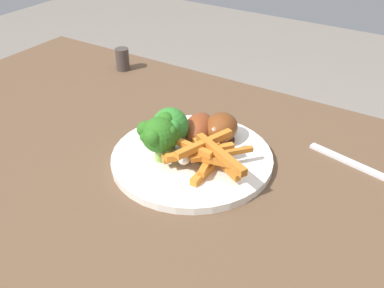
{
  "coord_description": "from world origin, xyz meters",
  "views": [
    {
      "loc": [
        0.33,
        -0.45,
        1.11
      ],
      "look_at": [
        0.02,
        0.02,
        0.74
      ],
      "focal_mm": 41.2,
      "sensor_mm": 36.0,
      "label": 1
    }
  ],
  "objects_px": {
    "fork": "(366,169)",
    "chicken_drumstick_near": "(198,131)",
    "broccoli_floret_middle": "(158,133)",
    "dinner_plate": "(192,158)",
    "chicken_drumstick_far": "(220,129)",
    "broccoli_floret_front": "(166,137)",
    "dining_table": "(174,218)",
    "carrot_fries_pile": "(207,155)",
    "broccoli_floret_back": "(169,127)",
    "pepper_shaker": "(122,59)"
  },
  "relations": [
    {
      "from": "dinner_plate",
      "to": "broccoli_floret_middle",
      "type": "bearing_deg",
      "value": -132.41
    },
    {
      "from": "chicken_drumstick_near",
      "to": "broccoli_floret_front",
      "type": "bearing_deg",
      "value": -102.48
    },
    {
      "from": "broccoli_floret_back",
      "to": "chicken_drumstick_near",
      "type": "xyz_separation_m",
      "value": [
        0.02,
        0.04,
        -0.02
      ]
    },
    {
      "from": "broccoli_floret_middle",
      "to": "carrot_fries_pile",
      "type": "bearing_deg",
      "value": 15.93
    },
    {
      "from": "dinner_plate",
      "to": "dining_table",
      "type": "bearing_deg",
      "value": -130.37
    },
    {
      "from": "dining_table",
      "to": "dinner_plate",
      "type": "distance_m",
      "value": 0.12
    },
    {
      "from": "dining_table",
      "to": "pepper_shaker",
      "type": "bearing_deg",
      "value": 141.14
    },
    {
      "from": "dining_table",
      "to": "chicken_drumstick_near",
      "type": "bearing_deg",
      "value": 81.6
    },
    {
      "from": "chicken_drumstick_far",
      "to": "broccoli_floret_middle",
      "type": "bearing_deg",
      "value": -117.73
    },
    {
      "from": "chicken_drumstick_near",
      "to": "dining_table",
      "type": "bearing_deg",
      "value": -98.4
    },
    {
      "from": "pepper_shaker",
      "to": "broccoli_floret_front",
      "type": "bearing_deg",
      "value": -40.09
    },
    {
      "from": "broccoli_floret_back",
      "to": "pepper_shaker",
      "type": "bearing_deg",
      "value": 141.69
    },
    {
      "from": "carrot_fries_pile",
      "to": "chicken_drumstick_far",
      "type": "relative_size",
      "value": 1.22
    },
    {
      "from": "carrot_fries_pile",
      "to": "fork",
      "type": "bearing_deg",
      "value": 34.76
    },
    {
      "from": "dinner_plate",
      "to": "broccoli_floret_front",
      "type": "xyz_separation_m",
      "value": [
        -0.03,
        -0.03,
        0.05
      ]
    },
    {
      "from": "dining_table",
      "to": "broccoli_floret_front",
      "type": "bearing_deg",
      "value": -134.29
    },
    {
      "from": "carrot_fries_pile",
      "to": "fork",
      "type": "distance_m",
      "value": 0.25
    },
    {
      "from": "dinner_plate",
      "to": "pepper_shaker",
      "type": "bearing_deg",
      "value": 145.95
    },
    {
      "from": "chicken_drumstick_far",
      "to": "fork",
      "type": "bearing_deg",
      "value": 15.92
    },
    {
      "from": "broccoli_floret_back",
      "to": "chicken_drumstick_near",
      "type": "bearing_deg",
      "value": 61.27
    },
    {
      "from": "dinner_plate",
      "to": "pepper_shaker",
      "type": "distance_m",
      "value": 0.39
    },
    {
      "from": "chicken_drumstick_near",
      "to": "broccoli_floret_middle",
      "type": "bearing_deg",
      "value": -107.08
    },
    {
      "from": "carrot_fries_pile",
      "to": "broccoli_floret_back",
      "type": "bearing_deg",
      "value": 172.46
    },
    {
      "from": "broccoli_floret_front",
      "to": "chicken_drumstick_far",
      "type": "xyz_separation_m",
      "value": [
        0.04,
        0.09,
        -0.02
      ]
    },
    {
      "from": "chicken_drumstick_near",
      "to": "dinner_plate",
      "type": "bearing_deg",
      "value": -71.28
    },
    {
      "from": "carrot_fries_pile",
      "to": "pepper_shaker",
      "type": "distance_m",
      "value": 0.43
    },
    {
      "from": "dinner_plate",
      "to": "chicken_drumstick_far",
      "type": "relative_size",
      "value": 2.17
    },
    {
      "from": "dining_table",
      "to": "broccoli_floret_middle",
      "type": "bearing_deg",
      "value": -135.85
    },
    {
      "from": "dinner_plate",
      "to": "carrot_fries_pile",
      "type": "xyz_separation_m",
      "value": [
        0.04,
        -0.02,
        0.03
      ]
    },
    {
      "from": "dinner_plate",
      "to": "pepper_shaker",
      "type": "relative_size",
      "value": 5.12
    },
    {
      "from": "chicken_drumstick_near",
      "to": "broccoli_floret_back",
      "type": "bearing_deg",
      "value": -118.73
    },
    {
      "from": "chicken_drumstick_near",
      "to": "fork",
      "type": "xyz_separation_m",
      "value": [
        0.25,
        0.09,
        -0.03
      ]
    },
    {
      "from": "broccoli_floret_middle",
      "to": "broccoli_floret_back",
      "type": "distance_m",
      "value": 0.03
    },
    {
      "from": "carrot_fries_pile",
      "to": "fork",
      "type": "xyz_separation_m",
      "value": [
        0.2,
        0.14,
        -0.03
      ]
    },
    {
      "from": "dining_table",
      "to": "chicken_drumstick_far",
      "type": "distance_m",
      "value": 0.17
    },
    {
      "from": "broccoli_floret_front",
      "to": "broccoli_floret_middle",
      "type": "relative_size",
      "value": 0.86
    },
    {
      "from": "dinner_plate",
      "to": "broccoli_floret_back",
      "type": "xyz_separation_m",
      "value": [
        -0.04,
        -0.01,
        0.05
      ]
    },
    {
      "from": "dining_table",
      "to": "broccoli_floret_front",
      "type": "relative_size",
      "value": 18.81
    },
    {
      "from": "chicken_drumstick_near",
      "to": "fork",
      "type": "height_order",
      "value": "chicken_drumstick_near"
    },
    {
      "from": "fork",
      "to": "chicken_drumstick_near",
      "type": "bearing_deg",
      "value": 31.37
    },
    {
      "from": "broccoli_floret_middle",
      "to": "broccoli_floret_back",
      "type": "xyz_separation_m",
      "value": [
        -0.0,
        0.03,
        -0.0
      ]
    },
    {
      "from": "broccoli_floret_back",
      "to": "chicken_drumstick_far",
      "type": "relative_size",
      "value": 0.62
    },
    {
      "from": "dining_table",
      "to": "chicken_drumstick_far",
      "type": "bearing_deg",
      "value": 66.06
    },
    {
      "from": "dining_table",
      "to": "dinner_plate",
      "type": "bearing_deg",
      "value": 49.63
    },
    {
      "from": "chicken_drumstick_near",
      "to": "pepper_shaker",
      "type": "bearing_deg",
      "value": 149.6
    },
    {
      "from": "chicken_drumstick_near",
      "to": "chicken_drumstick_far",
      "type": "height_order",
      "value": "chicken_drumstick_far"
    },
    {
      "from": "dinner_plate",
      "to": "fork",
      "type": "bearing_deg",
      "value": 27.07
    },
    {
      "from": "dinner_plate",
      "to": "chicken_drumstick_near",
      "type": "height_order",
      "value": "chicken_drumstick_near"
    },
    {
      "from": "broccoli_floret_front",
      "to": "broccoli_floret_back",
      "type": "xyz_separation_m",
      "value": [
        -0.01,
        0.02,
        0.0
      ]
    },
    {
      "from": "chicken_drumstick_near",
      "to": "pepper_shaker",
      "type": "height_order",
      "value": "chicken_drumstick_near"
    }
  ]
}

